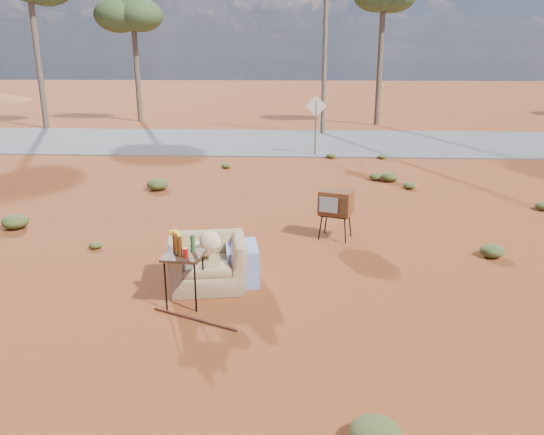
{
  "coord_description": "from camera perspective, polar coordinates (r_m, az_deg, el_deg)",
  "views": [
    {
      "loc": [
        0.89,
        -7.59,
        3.61
      ],
      "look_at": [
        0.43,
        1.48,
        0.8
      ],
      "focal_mm": 35.0,
      "sensor_mm": 36.0,
      "label": 1
    }
  ],
  "objects": [
    {
      "name": "utility_pole_center",
      "position": [
        25.12,
        5.72,
        18.34
      ],
      "size": [
        1.4,
        0.2,
        8.0
      ],
      "color": "brown",
      "rests_on": "ground"
    },
    {
      "name": "rusty_bar",
      "position": [
        7.71,
        -8.34,
        -10.76
      ],
      "size": [
        1.3,
        0.63,
        0.04
      ],
      "primitive_type": "cylinder",
      "rotation": [
        0.0,
        1.57,
        -0.43
      ],
      "color": "#4D2114",
      "rests_on": "ground"
    },
    {
      "name": "scrub_patch",
      "position": [
        12.61,
        -5.03,
        1.14
      ],
      "size": [
        17.49,
        8.07,
        0.33
      ],
      "color": "#494F22",
      "rests_on": "ground"
    },
    {
      "name": "road_sign",
      "position": [
        19.71,
        4.75,
        10.99
      ],
      "size": [
        0.78,
        0.06,
        2.19
      ],
      "color": "brown",
      "rests_on": "ground"
    },
    {
      "name": "armchair",
      "position": [
        8.61,
        -6.29,
        -4.11
      ],
      "size": [
        1.53,
        1.14,
        1.07
      ],
      "rotation": [
        0.0,
        0.0,
        0.18
      ],
      "color": "#997C53",
      "rests_on": "ground"
    },
    {
      "name": "eucalyptus_near_left",
      "position": [
        30.95,
        -14.71,
        20.08
      ],
      "size": [
        3.2,
        3.2,
        6.6
      ],
      "color": "brown",
      "rests_on": "ground"
    },
    {
      "name": "ground",
      "position": [
        8.45,
        -3.46,
        -8.13
      ],
      "size": [
        140.0,
        140.0,
        0.0
      ],
      "primitive_type": "plane",
      "color": "maroon",
      "rests_on": "ground"
    },
    {
      "name": "highway",
      "position": [
        22.89,
        0.64,
        8.17
      ],
      "size": [
        140.0,
        7.0,
        0.04
      ],
      "primitive_type": "cube",
      "color": "#565659",
      "rests_on": "ground"
    },
    {
      "name": "tv_unit",
      "position": [
        10.71,
        6.9,
        1.56
      ],
      "size": [
        0.75,
        0.68,
        1.01
      ],
      "rotation": [
        0.0,
        0.0,
        -0.33
      ],
      "color": "black",
      "rests_on": "ground"
    },
    {
      "name": "side_table",
      "position": [
        7.92,
        -9.69,
        -3.64
      ],
      "size": [
        0.6,
        0.6,
        1.12
      ],
      "rotation": [
        0.0,
        0.0,
        -0.09
      ],
      "color": "#3D2616",
      "rests_on": "ground"
    }
  ]
}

